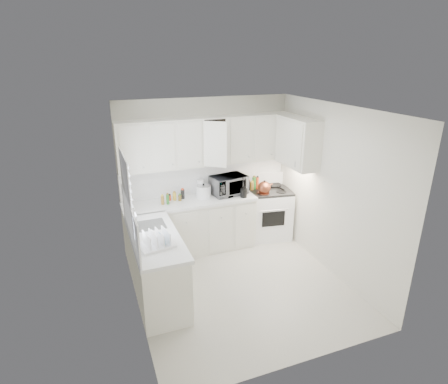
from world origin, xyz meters
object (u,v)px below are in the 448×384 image
tea_kettle (264,187)px  utensil_crock (244,187)px  dish_rack (156,238)px  stove (268,207)px  microwave (229,183)px  rice_cooker (204,190)px

tea_kettle → utensil_crock: utensil_crock is taller
utensil_crock → dish_rack: 2.12m
stove → tea_kettle: bearing=-128.9°
tea_kettle → utensil_crock: bearing=-163.7°
microwave → dish_rack: 2.13m
tea_kettle → rice_cooker: size_ratio=1.16×
tea_kettle → microwave: 0.63m
rice_cooker → utensil_crock: bearing=-34.5°
tea_kettle → dish_rack: 2.49m
tea_kettle → dish_rack: bearing=-139.7°
stove → microwave: microwave is taller
stove → microwave: bearing=-173.4°
microwave → utensil_crock: size_ratio=1.60×
stove → tea_kettle: (-0.18, -0.16, 0.47)m
tea_kettle → utensil_crock: 0.42m
tea_kettle → microwave: size_ratio=0.48×
dish_rack → rice_cooker: bearing=42.8°
tea_kettle → dish_rack: size_ratio=0.67×
microwave → utensil_crock: microwave is taller
microwave → rice_cooker: microwave is taller
microwave → dish_rack: microwave is taller
stove → utensil_crock: utensil_crock is taller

